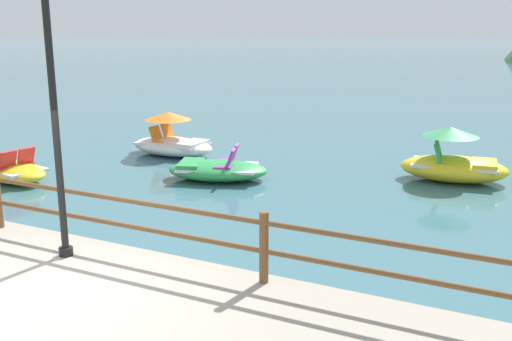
{
  "coord_description": "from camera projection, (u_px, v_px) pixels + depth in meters",
  "views": [
    {
      "loc": [
        5.43,
        -4.86,
        3.68
      ],
      "look_at": [
        0.57,
        5.0,
        0.9
      ],
      "focal_mm": 41.85,
      "sensor_mm": 36.0,
      "label": 1
    }
  ],
  "objects": [
    {
      "name": "lamp_post",
      "position": [
        50.0,
        60.0,
        7.88
      ],
      "size": [
        0.28,
        0.28,
        4.63
      ],
      "color": "black",
      "rests_on": "promenade_dock"
    },
    {
      "name": "pedal_boat_4",
      "position": [
        454.0,
        163.0,
        13.94
      ],
      "size": [
        2.59,
        1.64,
        1.28
      ],
      "color": "yellow",
      "rests_on": "ground"
    },
    {
      "name": "ground_plane",
      "position": [
        467.0,
        74.0,
        42.23
      ],
      "size": [
        200.0,
        200.0,
        0.0
      ],
      "primitive_type": "plane",
      "color": "#3D6B75"
    },
    {
      "name": "pedal_boat_1",
      "position": [
        172.0,
        141.0,
        16.65
      ],
      "size": [
        2.53,
        1.43,
        1.21
      ],
      "color": "white",
      "rests_on": "ground"
    },
    {
      "name": "pedal_boat_5",
      "position": [
        217.0,
        170.0,
        14.12
      ],
      "size": [
        2.68,
        2.07,
        0.8
      ],
      "color": "green",
      "rests_on": "ground"
    },
    {
      "name": "dock_railing",
      "position": [
        115.0,
        214.0,
        8.56
      ],
      "size": [
        23.92,
        0.12,
        0.95
      ],
      "color": "brown",
      "rests_on": "promenade_dock"
    },
    {
      "name": "pedal_boat_2",
      "position": [
        10.0,
        170.0,
        14.04
      ],
      "size": [
        2.41,
        1.55,
        0.81
      ],
      "color": "yellow",
      "rests_on": "ground"
    }
  ]
}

